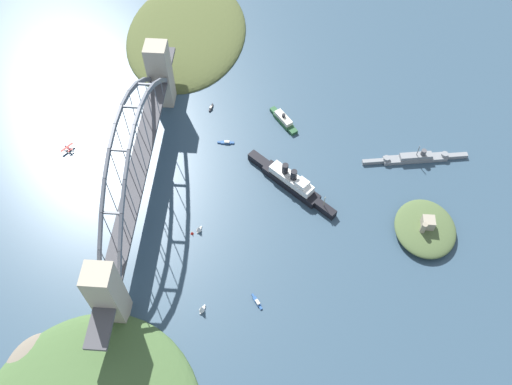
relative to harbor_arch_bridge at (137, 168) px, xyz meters
name	(u,v)px	position (x,y,z in m)	size (l,w,h in m)	color
ground_plane	(145,193)	(0.00, 0.00, -29.44)	(1400.00, 1400.00, 0.00)	#334C60
harbor_arch_bridge	(137,168)	(0.00, 0.00, 0.00)	(244.72, 16.20, 72.69)	#ADA38E
headland_west_shore	(185,32)	(-175.46, 4.08, -29.44)	(152.80, 105.42, 19.13)	#4C562D
ocean_liner	(291,182)	(-12.85, 103.42, -23.94)	(54.53, 64.99, 19.36)	black
naval_cruiser	(416,158)	(-42.85, 195.27, -26.81)	(15.62, 78.64, 16.31)	gray
harbor_ferry_steamer	(284,120)	(-73.58, 96.01, -26.75)	(28.09, 22.98, 8.60)	#23512D
fort_island_mid_harbor	(425,228)	(18.60, 194.88, -25.29)	(46.70, 41.14, 16.00)	#4C6038
seaplane_taxiing_near_bridge	(68,149)	(-34.44, -64.23, -27.56)	(9.95, 8.71, 4.75)	#B7B7B2
small_boat_0	(202,309)	(85.41, 51.97, -26.00)	(6.45, 4.61, 7.40)	silver
small_boat_1	(199,229)	(28.69, 42.76, -26.47)	(6.15, 4.42, 6.28)	silver
small_boat_2	(257,302)	(77.54, 85.54, -28.65)	(10.54, 7.77, 2.25)	#234C8C
small_boat_3	(226,142)	(-49.43, 53.45, -28.68)	(2.74, 12.71, 2.08)	#234C8C
small_boat_4	(211,108)	(-84.19, 37.87, -28.57)	(8.41, 2.76, 2.35)	black
channel_marker_buoy	(192,233)	(31.19, 38.39, -28.32)	(2.20, 2.20, 2.75)	red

